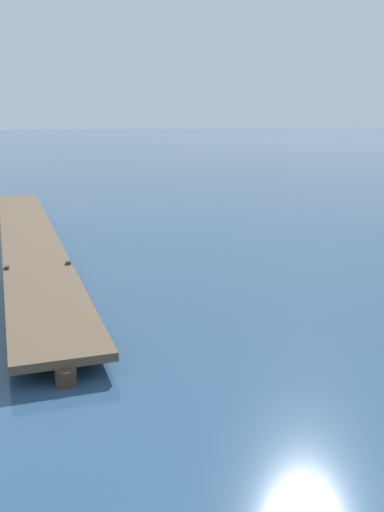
% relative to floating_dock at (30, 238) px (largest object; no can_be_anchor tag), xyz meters
% --- Properties ---
extents(floating_dock, '(2.66, 21.44, 0.53)m').
position_rel_floating_dock_xyz_m(floating_dock, '(0.00, 0.00, 0.00)').
color(floating_dock, brown).
rests_on(floating_dock, ground).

